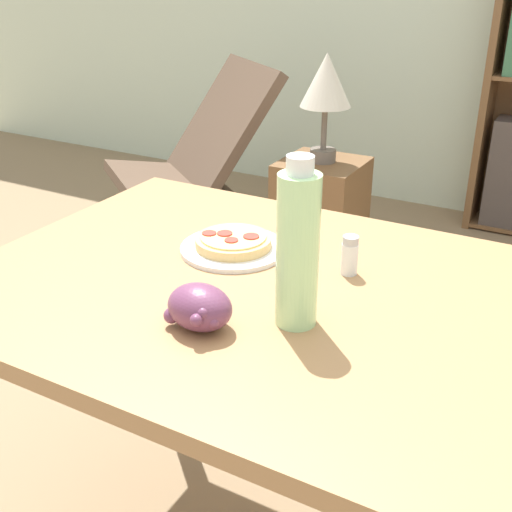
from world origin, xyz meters
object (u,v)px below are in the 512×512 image
at_px(drink_bottle, 298,249).
at_px(table_lamp, 326,85).
at_px(grape_bunch, 200,307).
at_px(salt_shaker, 350,255).
at_px(side_table, 320,219).
at_px(pizza_on_plate, 233,244).
at_px(lounge_chair_near, 191,194).

height_order(drink_bottle, table_lamp, drink_bottle).
relative_size(grape_bunch, salt_shaker, 1.45).
bearing_deg(side_table, grape_bunch, -73.35).
xyz_separation_m(drink_bottle, table_lamp, (-0.63, 1.59, -0.05)).
bearing_deg(pizza_on_plate, lounge_chair_near, 127.97).
xyz_separation_m(grape_bunch, table_lamp, (-0.50, 1.68, 0.05)).
bearing_deg(salt_shaker, lounge_chair_near, 134.41).
distance_m(pizza_on_plate, side_table, 1.53).
xyz_separation_m(salt_shaker, side_table, (-0.64, 1.37, -0.54)).
distance_m(drink_bottle, salt_shaker, 0.23).
relative_size(drink_bottle, salt_shaker, 3.67).
distance_m(grape_bunch, drink_bottle, 0.19).
bearing_deg(drink_bottle, grape_bunch, -144.40).
bearing_deg(grape_bunch, side_table, 106.65).
bearing_deg(lounge_chair_near, side_table, 41.76).
height_order(grape_bunch, side_table, grape_bunch).
distance_m(pizza_on_plate, table_lamp, 1.45).
distance_m(side_table, table_lamp, 0.58).
xyz_separation_m(salt_shaker, lounge_chair_near, (-1.30, 1.33, -0.51)).
bearing_deg(drink_bottle, table_lamp, 111.74).
height_order(grape_bunch, salt_shaker, salt_shaker).
height_order(pizza_on_plate, drink_bottle, drink_bottle).
distance_m(salt_shaker, side_table, 1.61).
xyz_separation_m(grape_bunch, drink_bottle, (0.13, 0.09, 0.10)).
relative_size(salt_shaker, table_lamp, 0.18).
relative_size(salt_shaker, side_table, 0.15).
height_order(drink_bottle, side_table, drink_bottle).
relative_size(grape_bunch, table_lamp, 0.26).
relative_size(lounge_chair_near, side_table, 1.80).
bearing_deg(grape_bunch, drink_bottle, 35.60).
xyz_separation_m(pizza_on_plate, side_table, (-0.39, 1.39, -0.51)).
relative_size(grape_bunch, lounge_chair_near, 0.12).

